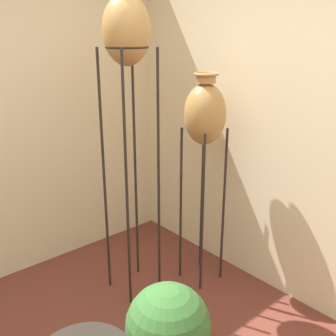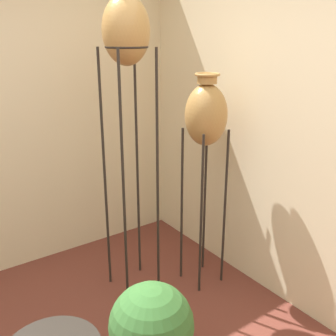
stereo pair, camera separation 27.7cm
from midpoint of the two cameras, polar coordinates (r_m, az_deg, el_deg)
The scene contains 4 objects.
wall_right at distance 2.82m, azimuth 22.78°, elevation 5.03°, with size 0.06×7.45×2.70m.
vase_stand_tall at distance 2.75m, azimuth -3.07°, elevation 18.25°, with size 0.32×0.32×2.28m.
vase_stand_medium at distance 2.92m, azimuth 8.27°, elevation 7.13°, with size 0.31×0.31×1.69m.
potted_plant at distance 2.46m, azimuth 1.09°, elevation -22.81°, with size 0.50×0.50×0.62m.
Camera 2 is at (-0.49, -1.51, 1.96)m, focal length 42.00 mm.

